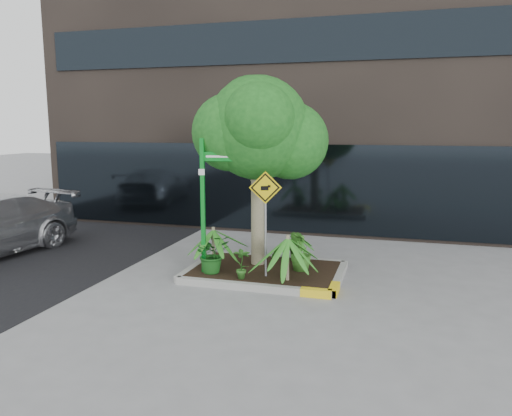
# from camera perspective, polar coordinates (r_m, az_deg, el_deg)

# --- Properties ---
(ground) EXTENTS (80.00, 80.00, 0.00)m
(ground) POSITION_cam_1_polar(r_m,az_deg,el_deg) (10.80, -0.36, -8.03)
(ground) COLOR gray
(ground) RESTS_ON ground
(asphalt_road) EXTENTS (7.00, 80.00, 0.01)m
(asphalt_road) POSITION_cam_1_polar(r_m,az_deg,el_deg) (14.03, -26.84, -4.93)
(asphalt_road) COLOR black
(asphalt_road) RESTS_ON ground
(building) EXTENTS (18.00, 8.00, 15.00)m
(building) POSITION_cam_1_polar(r_m,az_deg,el_deg) (19.02, 9.07, 22.26)
(building) COLOR #2D2621
(building) RESTS_ON ground
(planter) EXTENTS (3.35, 2.36, 0.15)m
(planter) POSITION_cam_1_polar(r_m,az_deg,el_deg) (10.96, 1.21, -7.21)
(planter) COLOR #9E9E99
(planter) RESTS_ON ground
(tree) EXTENTS (2.90, 2.57, 4.35)m
(tree) POSITION_cam_1_polar(r_m,az_deg,el_deg) (10.94, 0.23, 9.11)
(tree) COLOR tan
(tree) RESTS_ON ground
(palm_front) EXTENTS (1.05, 1.05, 1.16)m
(palm_front) POSITION_cam_1_polar(r_m,az_deg,el_deg) (9.98, 3.66, -3.44)
(palm_front) COLOR tan
(palm_front) RESTS_ON ground
(palm_left) EXTENTS (1.00, 1.00, 1.11)m
(palm_left) POSITION_cam_1_polar(r_m,az_deg,el_deg) (10.97, -4.91, -2.49)
(palm_left) COLOR tan
(palm_left) RESTS_ON ground
(palm_back) EXTENTS (0.69, 0.69, 0.77)m
(palm_back) POSITION_cam_1_polar(r_m,az_deg,el_deg) (11.58, 4.63, -3.17)
(palm_back) COLOR tan
(palm_back) RESTS_ON ground
(shrub_a) EXTENTS (1.04, 1.04, 0.82)m
(shrub_a) POSITION_cam_1_polar(r_m,az_deg,el_deg) (10.63, -5.03, -5.22)
(shrub_a) COLOR #185619
(shrub_a) RESTS_ON planter
(shrub_b) EXTENTS (0.65, 0.65, 0.82)m
(shrub_b) POSITION_cam_1_polar(r_m,az_deg,el_deg) (10.79, 5.17, -4.99)
(shrub_b) COLOR #337021
(shrub_b) RESTS_ON planter
(shrub_c) EXTENTS (0.39, 0.39, 0.66)m
(shrub_c) POSITION_cam_1_polar(r_m,az_deg,el_deg) (10.18, -1.62, -6.31)
(shrub_c) COLOR #2B651F
(shrub_c) RESTS_ON planter
(shrub_d) EXTENTS (0.56, 0.56, 0.71)m
(shrub_d) POSITION_cam_1_polar(r_m,az_deg,el_deg) (11.50, 4.70, -4.35)
(shrub_d) COLOR #2A641D
(shrub_d) RESTS_ON planter
(street_sign_post) EXTENTS (0.96, 0.87, 2.98)m
(street_sign_post) POSITION_cam_1_polar(r_m,az_deg,el_deg) (10.49, -5.73, 1.73)
(street_sign_post) COLOR #0B8120
(street_sign_post) RESTS_ON ground
(cattle_sign) EXTENTS (0.64, 0.28, 2.17)m
(cattle_sign) POSITION_cam_1_polar(r_m,az_deg,el_deg) (10.18, 1.09, 0.28)
(cattle_sign) COLOR slate
(cattle_sign) RESTS_ON ground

